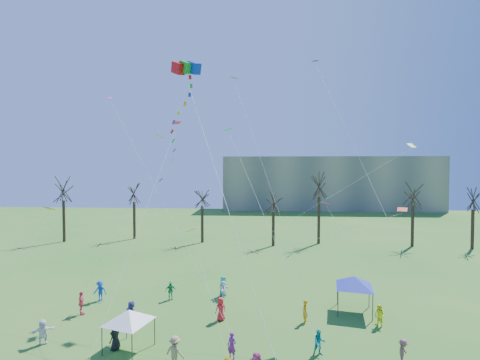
# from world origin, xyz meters

# --- Properties ---
(distant_building) EXTENTS (60.00, 14.00, 15.00)m
(distant_building) POSITION_xyz_m (22.00, 82.00, 7.50)
(distant_building) COLOR gray
(distant_building) RESTS_ON ground
(bare_tree_row) EXTENTS (67.69, 8.85, 11.52)m
(bare_tree_row) POSITION_xyz_m (2.08, 35.71, 7.13)
(bare_tree_row) COLOR black
(bare_tree_row) RESTS_ON ground
(big_box_kite) EXTENTS (4.66, 7.03, 21.56)m
(big_box_kite) POSITION_xyz_m (-2.88, 6.43, 14.39)
(big_box_kite) COLOR red
(big_box_kite) RESTS_ON ground
(canopy_tent_white) EXTENTS (3.38, 3.38, 2.65)m
(canopy_tent_white) POSITION_xyz_m (-5.90, 4.52, 2.24)
(canopy_tent_white) COLOR #3F3F44
(canopy_tent_white) RESTS_ON ground
(canopy_tent_blue) EXTENTS (3.87, 3.87, 2.96)m
(canopy_tent_blue) POSITION_xyz_m (10.17, 11.28, 2.51)
(canopy_tent_blue) COLOR #3F3F44
(canopy_tent_blue) RESTS_ON ground
(festival_crowd) EXTENTS (26.60, 14.29, 1.85)m
(festival_crowd) POSITION_xyz_m (-1.46, 6.05, 0.87)
(festival_crowd) COLOR red
(festival_crowd) RESTS_ON ground
(small_kites_aloft) EXTENTS (29.12, 16.98, 31.05)m
(small_kites_aloft) POSITION_xyz_m (0.06, 10.20, 12.60)
(small_kites_aloft) COLOR orange
(small_kites_aloft) RESTS_ON ground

